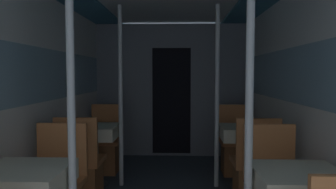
% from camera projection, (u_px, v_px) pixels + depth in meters
% --- Properties ---
extents(wall_left, '(0.05, 6.52, 2.21)m').
position_uv_depth(wall_left, '(40.00, 98.00, 3.31)').
color(wall_left, silver).
rests_on(wall_left, ground_plane).
extents(wall_right, '(0.05, 6.52, 2.21)m').
position_uv_depth(wall_right, '(296.00, 99.00, 3.22)').
color(wall_right, silver).
rests_on(wall_right, ground_plane).
extents(bulkhead_far, '(2.52, 0.09, 2.21)m').
position_uv_depth(bulkhead_far, '(172.00, 91.00, 5.51)').
color(bulkhead_far, slate).
rests_on(bulkhead_far, ground_plane).
extents(dining_table_left_0, '(0.57, 0.57, 0.74)m').
position_uv_depth(dining_table_left_0, '(24.00, 185.00, 2.22)').
color(dining_table_left_0, '#4C4C51').
rests_on(dining_table_left_0, ground_plane).
extents(support_pole_left_0, '(0.05, 0.05, 2.21)m').
position_uv_depth(support_pole_left_0, '(71.00, 115.00, 2.18)').
color(support_pole_left_0, silver).
rests_on(support_pole_left_0, ground_plane).
extents(dining_table_left_1, '(0.57, 0.57, 0.74)m').
position_uv_depth(dining_table_left_1, '(94.00, 135.00, 4.04)').
color(dining_table_left_1, '#4C4C51').
rests_on(dining_table_left_1, ground_plane).
extents(chair_left_near_1, '(0.45, 0.45, 0.94)m').
position_uv_depth(chair_left_near_1, '(81.00, 175.00, 3.52)').
color(chair_left_near_1, '#9C5B31').
rests_on(chair_left_near_1, ground_plane).
extents(chair_left_far_1, '(0.45, 0.45, 0.94)m').
position_uv_depth(chair_left_far_1, '(105.00, 151.00, 4.61)').
color(chair_left_far_1, '#9C5B31').
rests_on(chair_left_far_1, ground_plane).
extents(support_pole_left_1, '(0.05, 0.05, 2.21)m').
position_uv_depth(support_pole_left_1, '(121.00, 96.00, 4.00)').
color(support_pole_left_1, silver).
rests_on(support_pole_left_1, ground_plane).
extents(dining_table_right_0, '(0.57, 0.57, 0.74)m').
position_uv_depth(dining_table_right_0, '(299.00, 188.00, 2.16)').
color(dining_table_right_0, '#4C4C51').
rests_on(dining_table_right_0, ground_plane).
extents(support_pole_right_0, '(0.05, 0.05, 2.21)m').
position_uv_depth(support_pole_right_0, '(249.00, 116.00, 2.14)').
color(support_pole_right_0, silver).
rests_on(support_pole_right_0, ground_plane).
extents(dining_table_right_1, '(0.57, 0.57, 0.74)m').
position_uv_depth(dining_table_right_1, '(244.00, 136.00, 3.98)').
color(dining_table_right_1, '#4C4C51').
rests_on(dining_table_right_1, ground_plane).
extents(chair_right_near_1, '(0.45, 0.45, 0.94)m').
position_uv_depth(chair_right_near_1, '(254.00, 177.00, 3.46)').
color(chair_right_near_1, '#9C5B31').
rests_on(chair_right_near_1, ground_plane).
extents(chair_right_far_1, '(0.45, 0.45, 0.94)m').
position_uv_depth(chair_right_far_1, '(236.00, 152.00, 4.55)').
color(chair_right_far_1, '#9C5B31').
rests_on(chair_right_far_1, ground_plane).
extents(support_pole_right_1, '(0.05, 0.05, 2.21)m').
position_uv_depth(support_pole_right_1, '(217.00, 97.00, 3.96)').
color(support_pole_right_1, silver).
rests_on(support_pole_right_1, ground_plane).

